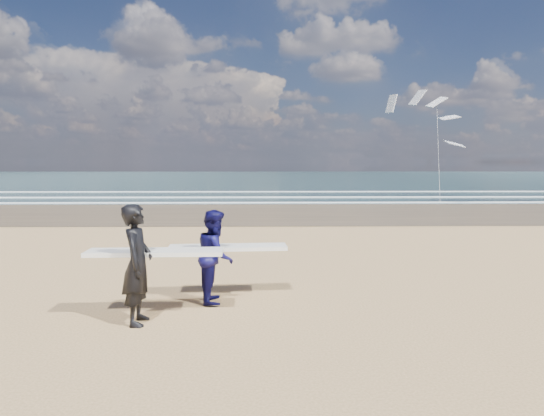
{
  "coord_description": "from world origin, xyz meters",
  "views": [
    {
      "loc": [
        2.76,
        -6.86,
        2.53
      ],
      "look_at": [
        2.98,
        6.0,
        1.31
      ],
      "focal_mm": 32.0,
      "sensor_mm": 36.0,
      "label": 1
    }
  ],
  "objects": [
    {
      "name": "ocean",
      "position": [
        20.0,
        72.0,
        0.01
      ],
      "size": [
        220.0,
        100.0,
        0.02
      ],
      "primitive_type": "cube",
      "color": "#183335",
      "rests_on": "ground"
    },
    {
      "name": "foam_breakers",
      "position": [
        20.0,
        28.1,
        0.05
      ],
      "size": [
        220.0,
        11.7,
        0.05
      ],
      "color": "white",
      "rests_on": "ground"
    },
    {
      "name": "surfer_near",
      "position": [
        0.82,
        0.64,
        0.96
      ],
      "size": [
        2.21,
        0.99,
        1.89
      ],
      "color": "black",
      "rests_on": "ground"
    },
    {
      "name": "surfer_far",
      "position": [
        1.91,
        1.81,
        0.85
      ],
      "size": [
        2.23,
        1.11,
        1.68
      ],
      "color": "#0C0B3D",
      "rests_on": "ground"
    },
    {
      "name": "kite_1",
      "position": [
        14.46,
        25.78,
        4.54
      ],
      "size": [
        6.26,
        4.79,
        7.91
      ],
      "color": "slate",
      "rests_on": "ground"
    }
  ]
}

